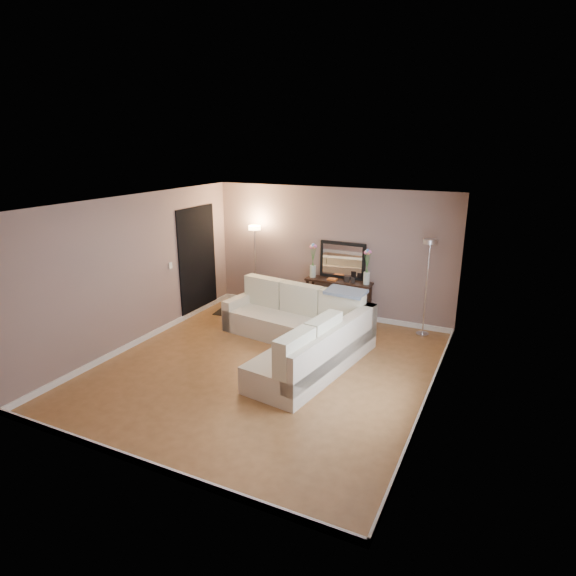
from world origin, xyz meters
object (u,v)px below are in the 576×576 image
at_px(floor_lamp_lit, 255,250).
at_px(floor_lamp_unlit, 428,268).
at_px(sectional_sofa, 301,331).
at_px(console_table, 334,297).

height_order(floor_lamp_lit, floor_lamp_unlit, floor_lamp_unlit).
relative_size(floor_lamp_lit, floor_lamp_unlit, 0.98).
xyz_separation_m(sectional_sofa, console_table, (-0.03, 1.71, 0.11)).
relative_size(console_table, floor_lamp_unlit, 0.74).
distance_m(sectional_sofa, floor_lamp_unlit, 2.56).
distance_m(floor_lamp_lit, floor_lamp_unlit, 3.56).
bearing_deg(floor_lamp_unlit, sectional_sofa, -136.97).
height_order(console_table, floor_lamp_unlit, floor_lamp_unlit).
xyz_separation_m(console_table, floor_lamp_unlit, (1.78, -0.07, 0.81)).
bearing_deg(floor_lamp_unlit, floor_lamp_lit, 179.24).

